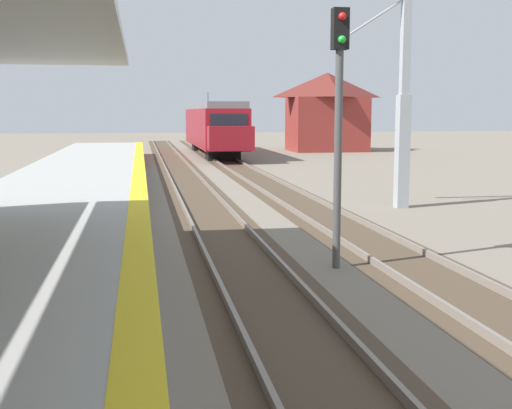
% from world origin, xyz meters
% --- Properties ---
extents(station_platform, '(5.00, 80.00, 0.91)m').
position_xyz_m(station_platform, '(-2.50, 16.00, 0.45)').
color(station_platform, '#A8A8A3').
rests_on(station_platform, ground).
extents(track_pair_nearest_platform, '(2.34, 120.00, 0.16)m').
position_xyz_m(track_pair_nearest_platform, '(1.90, 20.00, 0.05)').
color(track_pair_nearest_platform, '#4C3D2D').
rests_on(track_pair_nearest_platform, ground).
extents(track_pair_middle, '(2.34, 120.00, 0.16)m').
position_xyz_m(track_pair_middle, '(5.30, 20.00, 0.05)').
color(track_pair_middle, '#4C3D2D').
rests_on(track_pair_middle, ground).
extents(approaching_train, '(2.93, 19.60, 4.76)m').
position_xyz_m(approaching_train, '(5.30, 54.42, 2.18)').
color(approaching_train, maroon).
rests_on(approaching_train, ground).
extents(rail_signal_post, '(0.32, 0.34, 5.20)m').
position_xyz_m(rail_signal_post, '(3.75, 17.32, 3.19)').
color(rail_signal_post, '#4C4C4C').
rests_on(rail_signal_post, ground).
extents(catenary_pylon_far_side, '(5.00, 0.40, 7.50)m').
position_xyz_m(catenary_pylon_far_side, '(8.12, 25.36, 3.60)').
color(catenary_pylon_far_side, '#9EA3A8').
rests_on(catenary_pylon_far_side, ground).
extents(distant_trackside_house, '(6.60, 5.28, 6.40)m').
position_xyz_m(distant_trackside_house, '(15.07, 57.79, 3.34)').
color(distant_trackside_house, maroon).
rests_on(distant_trackside_house, ground).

